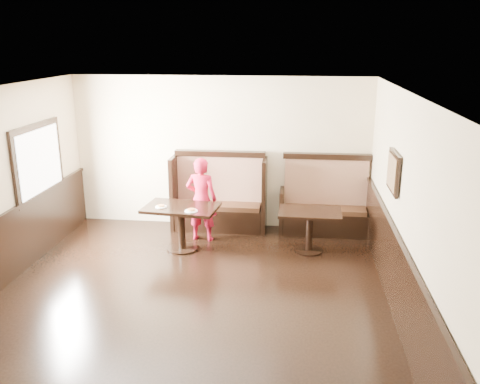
% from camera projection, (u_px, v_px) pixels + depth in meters
% --- Properties ---
extents(ground, '(7.00, 7.00, 0.00)m').
position_uv_depth(ground, '(181.00, 318.00, 6.48)').
color(ground, black).
rests_on(ground, ground).
extents(room_shell, '(7.00, 7.00, 7.00)m').
position_uv_depth(room_shell, '(161.00, 260.00, 6.58)').
color(room_shell, beige).
rests_on(room_shell, ground).
extents(booth_main, '(1.75, 0.72, 1.45)m').
position_uv_depth(booth_main, '(219.00, 201.00, 9.46)').
color(booth_main, black).
rests_on(booth_main, ground).
extents(booth_neighbor, '(1.65, 0.72, 1.45)m').
position_uv_depth(booth_neighbor, '(325.00, 207.00, 9.26)').
color(booth_neighbor, black).
rests_on(booth_neighbor, ground).
extents(table_main, '(1.28, 0.88, 0.76)m').
position_uv_depth(table_main, '(181.00, 217.00, 8.44)').
color(table_main, black).
rests_on(table_main, ground).
extents(table_neighbor, '(1.03, 0.69, 0.71)m').
position_uv_depth(table_neighbor, '(310.00, 221.00, 8.39)').
color(table_neighbor, black).
rests_on(table_neighbor, ground).
extents(child, '(0.57, 0.40, 1.49)m').
position_uv_depth(child, '(201.00, 199.00, 8.83)').
color(child, '#BA1331').
rests_on(child, ground).
extents(pizza_plate_left, '(0.19, 0.19, 0.04)m').
position_uv_depth(pizza_plate_left, '(161.00, 206.00, 8.36)').
color(pizza_plate_left, white).
rests_on(pizza_plate_left, table_main).
extents(pizza_plate_right, '(0.21, 0.21, 0.04)m').
position_uv_depth(pizza_plate_right, '(191.00, 210.00, 8.15)').
color(pizza_plate_right, white).
rests_on(pizza_plate_right, table_main).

